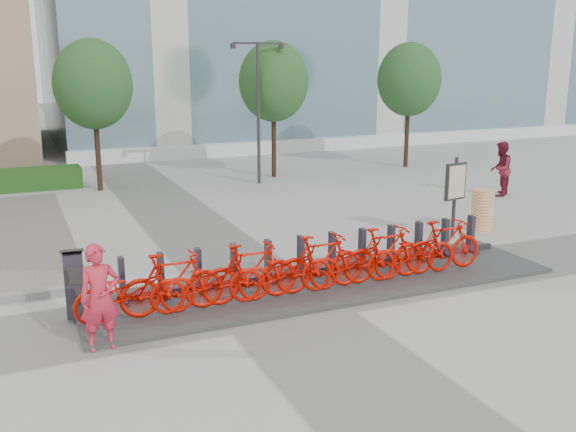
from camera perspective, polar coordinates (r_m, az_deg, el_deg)
name	(u,v)px	position (r m, az deg, el deg)	size (l,w,h in m)	color
ground	(271,300)	(12.19, -1.50, -7.49)	(120.00, 120.00, 0.00)	#9C9B97
tree_1	(93,85)	(22.72, -16.94, 11.12)	(2.60, 2.60, 5.10)	#37251C
tree_2	(274,82)	(24.37, -1.29, 11.84)	(2.60, 2.60, 5.10)	#37251C
tree_3	(409,80)	(27.22, 10.73, 11.82)	(2.60, 2.60, 5.10)	#37251C
streetlamp	(258,96)	(23.10, -2.66, 10.59)	(2.00, 0.20, 5.00)	#252525
dock_pad	(326,284)	(12.94, 3.36, -6.03)	(9.60, 2.40, 0.08)	#3A3A3A
dock_rail_posts	(318,255)	(13.22, 2.69, -3.47)	(8.02, 0.50, 0.85)	#292832
bike_0	(131,292)	(11.29, -13.81, -6.54)	(0.66, 1.90, 1.00)	#C00C00
bike_1	(172,283)	(11.40, -10.25, -5.86)	(0.52, 1.85, 1.11)	#C00C00
bike_2	(212,280)	(11.59, -6.77, -5.68)	(0.66, 1.90, 1.00)	#C00C00
bike_3	(250,272)	(11.78, -3.41, -4.99)	(0.52, 1.85, 1.11)	#C00C00
bike_4	(286,270)	(12.05, -0.19, -4.81)	(0.66, 1.90, 1.00)	#C00C00
bike_5	(320,262)	(12.33, 2.89, -4.13)	(0.52, 1.85, 1.11)	#C00C00
bike_6	(353,260)	(12.67, 5.82, -3.95)	(0.66, 1.90, 1.00)	#C00C00
bike_7	(385,253)	(13.01, 8.59, -3.31)	(0.52, 1.85, 1.11)	#C00C00
bike_8	(415,252)	(13.41, 11.20, -3.14)	(0.66, 1.90, 1.00)	#C00C00
bike_9	(444,245)	(13.80, 13.67, -2.54)	(0.52, 1.85, 1.11)	#C00C00
kiosk	(75,284)	(11.62, -18.45, -5.72)	(0.41, 0.36, 1.27)	#292832
worker_red	(100,297)	(10.38, -16.39, -6.95)	(0.62, 0.41, 1.69)	red
pedestrian	(500,169)	(22.28, 18.37, 4.00)	(0.87, 0.68, 1.80)	maroon
construction_barrel	(482,210)	(17.64, 16.88, 0.50)	(0.57, 0.57, 1.09)	orange
map_sign	(455,185)	(16.60, 14.66, 2.69)	(0.68, 0.23, 2.05)	#252525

